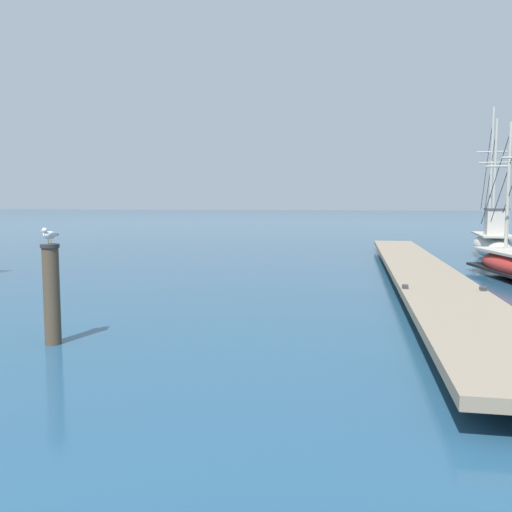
% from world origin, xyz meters
% --- Properties ---
extents(floating_dock, '(3.81, 22.36, 0.53)m').
position_xyz_m(floating_dock, '(4.76, 17.15, 0.36)').
color(floating_dock, gray).
rests_on(floating_dock, ground).
extents(fishing_boat_2, '(1.47, 6.35, 6.53)m').
position_xyz_m(fishing_boat_2, '(7.96, 25.27, 0.70)').
color(fishing_boat_2, silver).
rests_on(fishing_boat_2, ground).
extents(mooring_piling, '(0.30, 0.30, 1.64)m').
position_xyz_m(mooring_piling, '(-1.16, 8.08, 0.86)').
color(mooring_piling, '#4C3D2D').
rests_on(mooring_piling, ground).
extents(perched_seagull, '(0.14, 0.38, 0.27)m').
position_xyz_m(perched_seagull, '(-1.16, 8.09, 1.79)').
color(perched_seagull, gold).
rests_on(perched_seagull, mooring_piling).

